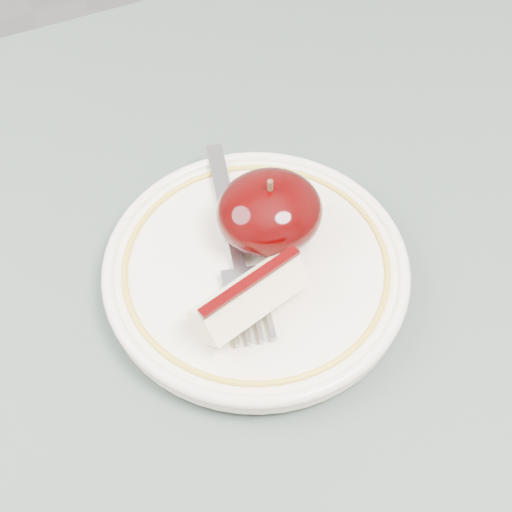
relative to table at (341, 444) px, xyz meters
name	(u,v)px	position (x,y,z in m)	size (l,w,h in m)	color
table	(341,444)	(0.00, 0.00, 0.00)	(0.90, 0.90, 0.75)	brown
plate	(256,268)	(-0.02, 0.11, 0.10)	(0.21, 0.21, 0.02)	white
apple_half	(269,211)	(0.00, 0.13, 0.13)	(0.07, 0.07, 0.05)	black
apple_wedge	(250,296)	(-0.04, 0.07, 0.12)	(0.08, 0.05, 0.04)	#FAEAB8
fork	(234,240)	(-0.03, 0.13, 0.11)	(0.06, 0.17, 0.00)	gray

